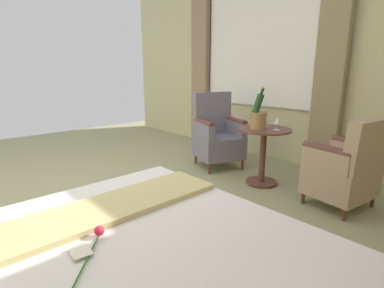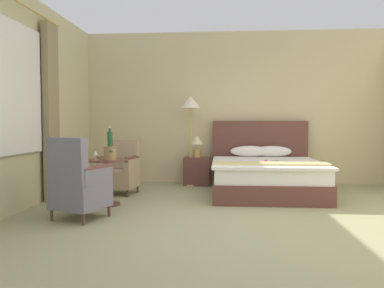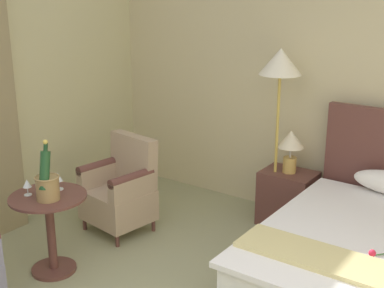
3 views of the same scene
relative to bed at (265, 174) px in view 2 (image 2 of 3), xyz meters
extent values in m
plane|color=#99986E|center=(-0.47, -1.99, -0.32)|extent=(7.65, 7.65, 0.00)
cube|color=beige|center=(-0.47, 1.15, 1.16)|extent=(6.00, 0.12, 2.97)
cube|color=white|center=(-3.39, -1.99, 1.30)|extent=(0.02, 1.94, 1.73)
cube|color=white|center=(-3.36, -1.99, 1.30)|extent=(0.02, 1.84, 1.69)
cube|color=#91805A|center=(-3.31, -0.84, 1.01)|extent=(0.10, 0.36, 2.67)
cube|color=brown|center=(0.00, -0.08, -0.17)|extent=(1.72, 1.96, 0.30)
cube|color=white|center=(0.00, -0.08, 0.09)|extent=(1.67, 1.90, 0.22)
cube|color=white|center=(0.00, -0.14, 0.21)|extent=(1.76, 1.85, 0.04)
cube|color=#D2C17E|center=(0.00, -0.62, 0.25)|extent=(1.72, 0.35, 0.03)
cube|color=brown|center=(0.00, 0.94, 0.44)|extent=(1.81, 0.08, 0.93)
ellipsoid|color=white|center=(-0.21, 0.74, 0.34)|extent=(0.72, 0.23, 0.21)
ellipsoid|color=white|center=(0.21, 0.74, 0.34)|extent=(0.72, 0.23, 0.22)
cylinder|color=#2D6628|center=(0.08, -0.26, 0.25)|extent=(0.25, 0.30, 0.01)
sphere|color=#DB2342|center=(-0.05, -0.41, 0.26)|extent=(0.05, 0.05, 0.05)
ellipsoid|color=#33702D|center=(0.08, -0.52, 0.25)|extent=(0.03, 0.05, 0.01)
cube|color=white|center=(0.07, -0.33, 0.25)|extent=(0.09, 0.12, 0.00)
cube|color=brown|center=(-1.20, 0.79, -0.05)|extent=(0.50, 0.38, 0.53)
sphere|color=#B7B2A8|center=(-0.94, 0.79, 0.06)|extent=(0.02, 0.02, 0.02)
cylinder|color=tan|center=(-1.20, 0.79, 0.29)|extent=(0.12, 0.12, 0.15)
cylinder|color=#B7B2A8|center=(-1.20, 0.79, 0.41)|extent=(0.02, 0.02, 0.10)
cone|color=beige|center=(-1.20, 0.79, 0.54)|extent=(0.25, 0.25, 0.16)
cylinder|color=gold|center=(-1.32, 0.73, -0.31)|extent=(0.28, 0.28, 0.03)
cylinder|color=gold|center=(-1.32, 0.73, 0.43)|extent=(0.03, 0.03, 1.43)
cone|color=#EFE5C6|center=(-1.32, 0.73, 1.26)|extent=(0.38, 0.38, 0.24)
cylinder|color=brown|center=(-2.37, -1.10, -0.31)|extent=(0.36, 0.36, 0.03)
cylinder|color=brown|center=(-2.37, -1.10, 0.00)|extent=(0.07, 0.07, 0.64)
cylinder|color=brown|center=(-2.37, -1.10, 0.33)|extent=(0.61, 0.61, 0.02)
cylinder|color=#9A7A4A|center=(-2.31, -1.15, 0.43)|extent=(0.18, 0.18, 0.18)
torus|color=#9A7A4A|center=(-2.31, -1.15, 0.52)|extent=(0.19, 0.19, 0.02)
cylinder|color=white|center=(-2.31, -1.15, 0.50)|extent=(0.16, 0.16, 0.03)
cylinder|color=#1E4723|center=(-2.30, -1.17, 0.59)|extent=(0.11, 0.14, 0.31)
cylinder|color=#193D1E|center=(-2.32, -1.12, 0.76)|extent=(0.04, 0.05, 0.08)
sphere|color=gold|center=(-2.32, -1.12, 0.80)|extent=(0.04, 0.04, 0.04)
cylinder|color=white|center=(-2.40, -0.96, 0.34)|extent=(0.07, 0.07, 0.01)
cylinder|color=white|center=(-2.40, -0.96, 0.38)|extent=(0.01, 0.01, 0.07)
cone|color=white|center=(-2.40, -0.96, 0.45)|extent=(0.07, 0.07, 0.07)
cylinder|color=white|center=(-2.51, -1.18, 0.34)|extent=(0.06, 0.06, 0.01)
cylinder|color=white|center=(-2.51, -1.18, 0.38)|extent=(0.01, 0.01, 0.06)
cone|color=white|center=(-2.51, -1.18, 0.44)|extent=(0.07, 0.07, 0.06)
cylinder|color=brown|center=(-2.71, -0.43, -0.26)|extent=(0.04, 0.04, 0.12)
cylinder|color=brown|center=(-2.23, -0.50, -0.26)|extent=(0.04, 0.04, 0.12)
cylinder|color=brown|center=(-2.65, 0.00, -0.26)|extent=(0.04, 0.04, 0.12)
cylinder|color=brown|center=(-2.16, -0.08, -0.26)|extent=(0.04, 0.04, 0.12)
cube|color=tan|center=(-2.44, -0.25, -0.06)|extent=(0.64, 0.59, 0.29)
cube|color=tan|center=(-2.41, -0.05, 0.33)|extent=(0.56, 0.22, 0.49)
cube|color=tan|center=(-2.67, -0.24, 0.18)|extent=(0.16, 0.48, 0.19)
cylinder|color=brown|center=(-2.67, -0.24, 0.28)|extent=(0.16, 0.48, 0.09)
cube|color=tan|center=(-2.21, -0.31, 0.18)|extent=(0.16, 0.48, 0.19)
cylinder|color=brown|center=(-2.21, -0.31, 0.28)|extent=(0.16, 0.48, 0.09)
cylinder|color=brown|center=(-2.15, -1.75, -0.25)|extent=(0.04, 0.04, 0.14)
cylinder|color=brown|center=(-2.61, -1.58, -0.25)|extent=(0.04, 0.04, 0.14)
cylinder|color=brown|center=(-2.32, -2.19, -0.25)|extent=(0.04, 0.04, 0.14)
cylinder|color=brown|center=(-2.77, -2.01, -0.25)|extent=(0.04, 0.04, 0.14)
cube|color=slate|center=(-2.46, -1.88, -0.03)|extent=(0.72, 0.71, 0.30)
cube|color=slate|center=(-2.54, -2.09, 0.40)|extent=(0.55, 0.32, 0.58)
cube|color=slate|center=(-2.24, -1.94, 0.21)|extent=(0.26, 0.51, 0.19)
cylinder|color=brown|center=(-2.24, -1.94, 0.31)|extent=(0.26, 0.51, 0.09)
cube|color=slate|center=(-2.67, -1.78, 0.21)|extent=(0.26, 0.51, 0.19)
cylinder|color=brown|center=(-2.67, -1.78, 0.31)|extent=(0.26, 0.51, 0.09)
camera|label=1|loc=(0.47, 0.81, 0.99)|focal=28.00mm
camera|label=2|loc=(-0.74, -6.32, 0.84)|focal=35.00mm
camera|label=3|loc=(0.79, -3.61, 1.97)|focal=50.00mm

